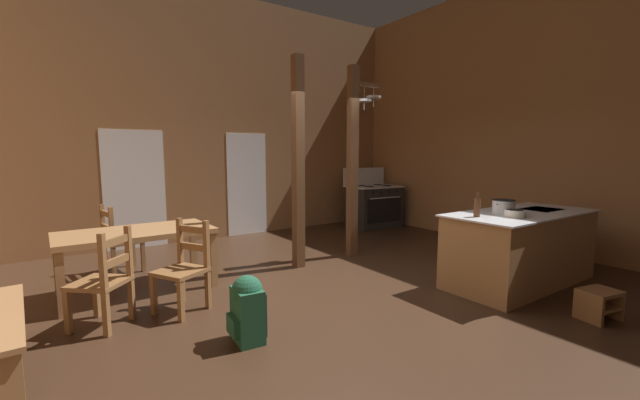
{
  "coord_description": "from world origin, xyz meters",
  "views": [
    {
      "loc": [
        -2.87,
        -3.57,
        1.65
      ],
      "look_at": [
        0.38,
        1.15,
        0.96
      ],
      "focal_mm": 21.85,
      "sensor_mm": 36.0,
      "label": 1
    }
  ],
  "objects_px": {
    "backpack": "(247,307)",
    "stove_range": "(373,206)",
    "ladderback_chair_by_post": "(119,240)",
    "kitchen_island": "(520,248)",
    "ladderback_chair_near_window": "(105,281)",
    "step_stool": "(599,302)",
    "mixing_bowl_on_counter": "(515,213)",
    "dining_table": "(136,238)",
    "bottle_tall_on_counter": "(477,207)",
    "ladderback_chair_at_table_end": "(184,268)",
    "stockpot_on_counter": "(503,207)"
  },
  "relations": [
    {
      "from": "kitchen_island",
      "to": "mixing_bowl_on_counter",
      "type": "xyz_separation_m",
      "value": [
        -0.45,
        -0.15,
        0.5
      ]
    },
    {
      "from": "backpack",
      "to": "mixing_bowl_on_counter",
      "type": "distance_m",
      "value": 3.21
    },
    {
      "from": "stove_range",
      "to": "step_stool",
      "type": "xyz_separation_m",
      "value": [
        -1.5,
        -4.98,
        -0.3
      ]
    },
    {
      "from": "ladderback_chair_near_window",
      "to": "ladderback_chair_by_post",
      "type": "xyz_separation_m",
      "value": [
        0.36,
        1.84,
        0.0
      ]
    },
    {
      "from": "kitchen_island",
      "to": "mixing_bowl_on_counter",
      "type": "height_order",
      "value": "mixing_bowl_on_counter"
    },
    {
      "from": "stove_range",
      "to": "ladderback_chair_at_table_end",
      "type": "distance_m",
      "value": 5.39
    },
    {
      "from": "kitchen_island",
      "to": "ladderback_chair_by_post",
      "type": "relative_size",
      "value": 2.27
    },
    {
      "from": "ladderback_chair_near_window",
      "to": "bottle_tall_on_counter",
      "type": "height_order",
      "value": "bottle_tall_on_counter"
    },
    {
      "from": "backpack",
      "to": "bottle_tall_on_counter",
      "type": "distance_m",
      "value": 2.83
    },
    {
      "from": "ladderback_chair_near_window",
      "to": "stockpot_on_counter",
      "type": "xyz_separation_m",
      "value": [
        4.2,
        -1.47,
        0.55
      ]
    },
    {
      "from": "kitchen_island",
      "to": "ladderback_chair_by_post",
      "type": "xyz_separation_m",
      "value": [
        -4.15,
        3.39,
        -0.01
      ]
    },
    {
      "from": "dining_table",
      "to": "stove_range",
      "type": "bearing_deg",
      "value": 16.06
    },
    {
      "from": "dining_table",
      "to": "backpack",
      "type": "bearing_deg",
      "value": -74.07
    },
    {
      "from": "stove_range",
      "to": "backpack",
      "type": "bearing_deg",
      "value": -143.31
    },
    {
      "from": "stockpot_on_counter",
      "to": "bottle_tall_on_counter",
      "type": "bearing_deg",
      "value": 176.25
    },
    {
      "from": "kitchen_island",
      "to": "ladderback_chair_at_table_end",
      "type": "xyz_separation_m",
      "value": [
        -3.77,
        1.54,
        -0.01
      ]
    },
    {
      "from": "ladderback_chair_by_post",
      "to": "mixing_bowl_on_counter",
      "type": "height_order",
      "value": "mixing_bowl_on_counter"
    },
    {
      "from": "ladderback_chair_by_post",
      "to": "bottle_tall_on_counter",
      "type": "relative_size",
      "value": 3.3
    },
    {
      "from": "dining_table",
      "to": "ladderback_chair_at_table_end",
      "type": "distance_m",
      "value": 0.98
    },
    {
      "from": "ladderback_chair_near_window",
      "to": "mixing_bowl_on_counter",
      "type": "relative_size",
      "value": 4.08
    },
    {
      "from": "mixing_bowl_on_counter",
      "to": "bottle_tall_on_counter",
      "type": "bearing_deg",
      "value": 144.96
    },
    {
      "from": "kitchen_island",
      "to": "step_stool",
      "type": "bearing_deg",
      "value": -112.64
    },
    {
      "from": "kitchen_island",
      "to": "stove_range",
      "type": "distance_m",
      "value": 4.07
    },
    {
      "from": "stove_range",
      "to": "stockpot_on_counter",
      "type": "bearing_deg",
      "value": -109.64
    },
    {
      "from": "ladderback_chair_at_table_end",
      "to": "dining_table",
      "type": "bearing_deg",
      "value": 108.36
    },
    {
      "from": "backpack",
      "to": "mixing_bowl_on_counter",
      "type": "xyz_separation_m",
      "value": [
        3.07,
        -0.66,
        0.64
      ]
    },
    {
      "from": "stove_range",
      "to": "step_stool",
      "type": "relative_size",
      "value": 3.23
    },
    {
      "from": "kitchen_island",
      "to": "backpack",
      "type": "relative_size",
      "value": 3.63
    },
    {
      "from": "ladderback_chair_by_post",
      "to": "ladderback_chair_at_table_end",
      "type": "bearing_deg",
      "value": -78.38
    },
    {
      "from": "step_stool",
      "to": "mixing_bowl_on_counter",
      "type": "distance_m",
      "value": 1.19
    },
    {
      "from": "kitchen_island",
      "to": "ladderback_chair_near_window",
      "type": "distance_m",
      "value": 4.76
    },
    {
      "from": "ladderback_chair_by_post",
      "to": "ladderback_chair_at_table_end",
      "type": "xyz_separation_m",
      "value": [
        0.38,
        -1.85,
        0.0
      ]
    },
    {
      "from": "step_stool",
      "to": "stockpot_on_counter",
      "type": "relative_size",
      "value": 1.2
    },
    {
      "from": "backpack",
      "to": "stockpot_on_counter",
      "type": "xyz_separation_m",
      "value": [
        3.21,
        -0.44,
        0.69
      ]
    },
    {
      "from": "ladderback_chair_at_table_end",
      "to": "mixing_bowl_on_counter",
      "type": "xyz_separation_m",
      "value": [
        3.32,
        -1.69,
        0.51
      ]
    },
    {
      "from": "mixing_bowl_on_counter",
      "to": "ladderback_chair_by_post",
      "type": "bearing_deg",
      "value": 136.33
    },
    {
      "from": "step_stool",
      "to": "stove_range",
      "type": "bearing_deg",
      "value": 73.18
    },
    {
      "from": "dining_table",
      "to": "backpack",
      "type": "xyz_separation_m",
      "value": [
        0.55,
        -1.94,
        -0.34
      ]
    },
    {
      "from": "stove_range",
      "to": "ladderback_chair_by_post",
      "type": "distance_m",
      "value": 5.24
    },
    {
      "from": "dining_table",
      "to": "step_stool",
      "type": "bearing_deg",
      "value": -43.93
    },
    {
      "from": "ladderback_chair_at_table_end",
      "to": "bottle_tall_on_counter",
      "type": "distance_m",
      "value": 3.34
    },
    {
      "from": "step_stool",
      "to": "stockpot_on_counter",
      "type": "xyz_separation_m",
      "value": [
        0.13,
        1.12,
        0.82
      ]
    },
    {
      "from": "backpack",
      "to": "stove_range",
      "type": "bearing_deg",
      "value": 36.69
    },
    {
      "from": "dining_table",
      "to": "bottle_tall_on_counter",
      "type": "xyz_separation_m",
      "value": [
        3.26,
        -2.34,
        0.38
      ]
    },
    {
      "from": "dining_table",
      "to": "bottle_tall_on_counter",
      "type": "bearing_deg",
      "value": -35.68
    },
    {
      "from": "backpack",
      "to": "stockpot_on_counter",
      "type": "relative_size",
      "value": 1.75
    },
    {
      "from": "stove_range",
      "to": "dining_table",
      "type": "distance_m",
      "value": 5.35
    },
    {
      "from": "stove_range",
      "to": "ladderback_chair_by_post",
      "type": "relative_size",
      "value": 1.39
    },
    {
      "from": "ladderback_chair_at_table_end",
      "to": "ladderback_chair_near_window",
      "type": "bearing_deg",
      "value": 179.58
    },
    {
      "from": "ladderback_chair_at_table_end",
      "to": "bottle_tall_on_counter",
      "type": "height_order",
      "value": "bottle_tall_on_counter"
    }
  ]
}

